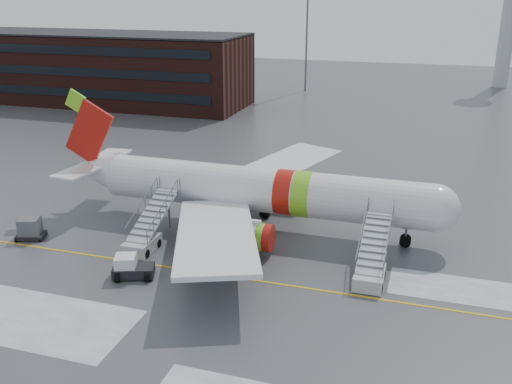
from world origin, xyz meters
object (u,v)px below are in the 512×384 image
(airstair_aft, at_px, (146,235))
(pushback_tug, at_px, (131,268))
(uld_container, at_px, (30,229))
(airliner, at_px, (252,190))
(airstair_fwd, at_px, (371,266))

(airstair_aft, bearing_deg, pushback_tug, -74.96)
(uld_container, bearing_deg, airstair_aft, 7.73)
(uld_container, bearing_deg, airliner, 25.15)
(pushback_tug, bearing_deg, airstair_fwd, 16.27)
(airstair_fwd, bearing_deg, pushback_tug, -163.73)
(airstair_fwd, xyz_separation_m, airstair_aft, (-17.78, 0.00, 0.00))
(airliner, bearing_deg, airstair_fwd, -30.82)
(airstair_aft, bearing_deg, airstair_fwd, 0.00)
(pushback_tug, bearing_deg, uld_container, 162.92)
(airstair_fwd, distance_m, airstair_aft, 17.78)
(airliner, xyz_separation_m, airstair_aft, (-6.83, -6.54, -2.35))
(pushback_tug, bearing_deg, airliner, 64.00)
(airliner, xyz_separation_m, pushback_tug, (-5.53, -11.35, -2.68))
(airstair_aft, xyz_separation_m, uld_container, (-9.97, -1.35, -0.22))
(airliner, bearing_deg, pushback_tug, -116.00)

